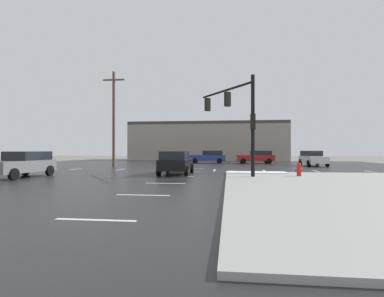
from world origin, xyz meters
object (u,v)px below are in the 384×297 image
Objects in this scene: traffic_signal_mast at (236,111)px; sedan_blue at (209,157)px; sedan_white at (313,158)px; sedan_red at (257,157)px; utility_pole_far at (114,117)px; sedan_grey at (22,164)px; sedan_black at (176,162)px; fire_hydrant at (299,169)px.

traffic_signal_mast reaches higher than sedan_blue.
sedan_white is 0.99× the size of sedan_red.
utility_pole_far is at bearing 28.18° from sedan_red.
sedan_grey is 0.49× the size of utility_pole_far.
sedan_grey is at bearing 109.10° from sedan_black.
fire_hydrant is 0.17× the size of sedan_grey.
sedan_blue reaches higher than fire_hydrant.
sedan_blue is at bearing -6.49° from sedan_red.
traffic_signal_mast is at bearing 77.70° from sedan_red.
fire_hydrant is 20.78m from sedan_blue.
sedan_blue is 5.93m from sedan_red.
sedan_red is at bearing -22.20° from sedan_black.
sedan_white is at bearing 72.30° from fire_hydrant.
utility_pole_far is at bearing 17.10° from traffic_signal_mast.
sedan_white is (8.27, 13.70, -3.29)m from traffic_signal_mast.
traffic_signal_mast reaches higher than sedan_grey.
sedan_grey is 12.53m from utility_pole_far.
utility_pole_far reaches higher than sedan_blue.
fire_hydrant is 0.17× the size of sedan_red.
sedan_blue is 0.99× the size of sedan_red.
sedan_red is (5.92, -0.33, 0.00)m from sedan_blue.
sedan_black is at bearing 167.36° from fire_hydrant.
sedan_grey reaches higher than fire_hydrant.
sedan_white and sedan_blue have the same top height.
sedan_red is (2.95, 18.69, -3.29)m from traffic_signal_mast.
sedan_grey is (-16.73, -1.48, 0.32)m from fire_hydrant.
sedan_black is (-4.04, 1.07, -3.29)m from traffic_signal_mast.
utility_pole_far reaches higher than sedan_black.
sedan_red is (-5.32, 5.00, 0.00)m from sedan_white.
sedan_black is at bearing 113.58° from sedan_grey.
fire_hydrant is 19.13m from utility_pole_far.
sedan_grey is at bearing 65.62° from traffic_signal_mast.
sedan_black is at bearing 65.03° from sedan_red.
utility_pole_far is (-14.78, -9.06, 4.10)m from sedan_red.
sedan_black and sedan_white have the same top height.
sedan_grey is 26.27m from sedan_red.
sedan_white is at bearing 130.56° from sedan_grey.
sedan_blue and sedan_red have the same top height.
sedan_black is 0.98× the size of sedan_grey.
sedan_grey is 1.01× the size of sedan_blue.
sedan_black is at bearing -46.09° from sedan_white.
fire_hydrant is 0.17× the size of sedan_black.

